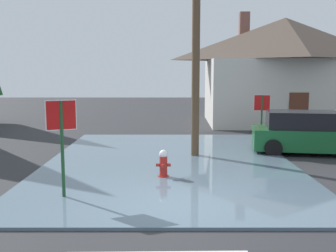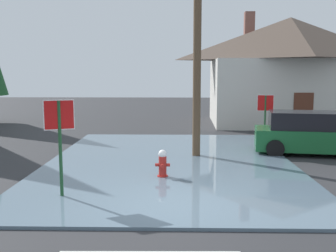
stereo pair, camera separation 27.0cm
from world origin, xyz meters
name	(u,v)px [view 1 (the left image)]	position (x,y,z in m)	size (l,w,h in m)	color
ground_plane	(178,211)	(0.00, 0.00, -0.05)	(80.00, 80.00, 0.10)	#2D2D30
flood_puddle	(170,162)	(-0.18, 4.42, 0.04)	(8.09, 11.40, 0.07)	slate
stop_sign_near	(62,129)	(-2.71, 0.64, 1.70)	(0.67, 0.29, 2.39)	#1E4C28
fire_hydrant	(164,165)	(-0.34, 2.48, 0.42)	(0.42, 0.36, 0.85)	#AD231E
utility_pole	(197,37)	(0.76, 5.40, 4.25)	(1.60, 0.28, 8.15)	brown
stop_sign_far	(263,108)	(4.09, 9.46, 1.44)	(0.73, 0.16, 2.02)	#1E4C28
house	(285,69)	(6.70, 15.19, 3.23)	(9.81, 7.18, 6.72)	beige
parked_car	(309,134)	(5.04, 6.06, 0.76)	(4.45, 2.48, 1.59)	#195B2D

